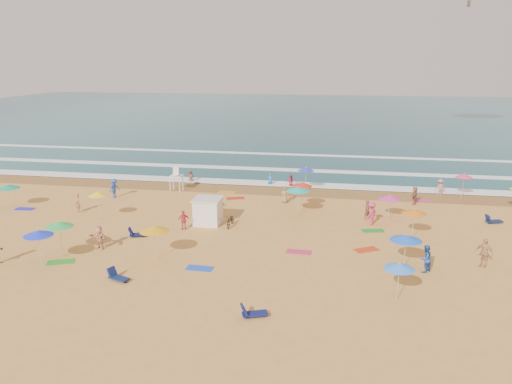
# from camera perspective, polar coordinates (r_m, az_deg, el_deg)

# --- Properties ---
(ground) EXTENTS (220.00, 220.00, 0.00)m
(ground) POSITION_cam_1_polar(r_m,az_deg,el_deg) (38.66, -0.82, -4.44)
(ground) COLOR gold
(ground) RESTS_ON ground
(ocean) EXTENTS (220.00, 140.00, 0.18)m
(ocean) POSITION_cam_1_polar(r_m,az_deg,el_deg) (120.69, 6.85, 8.70)
(ocean) COLOR #0C4756
(ocean) RESTS_ON ground
(wet_sand) EXTENTS (220.00, 220.00, 0.00)m
(wet_sand) POSITION_cam_1_polar(r_m,az_deg,el_deg) (50.46, 1.87, 0.20)
(wet_sand) COLOR olive
(wet_sand) RESTS_ON ground
(surf_foam) EXTENTS (200.00, 18.70, 0.05)m
(surf_foam) POSITION_cam_1_polar(r_m,az_deg,el_deg) (58.94, 3.11, 2.43)
(surf_foam) COLOR white
(surf_foam) RESTS_ON ground
(cabana) EXTENTS (2.00, 2.00, 2.00)m
(cabana) POSITION_cam_1_polar(r_m,az_deg,el_deg) (40.15, -5.50, -2.26)
(cabana) COLOR white
(cabana) RESTS_ON ground
(cabana_roof) EXTENTS (2.20, 2.20, 0.12)m
(cabana_roof) POSITION_cam_1_polar(r_m,az_deg,el_deg) (39.85, -5.54, -0.81)
(cabana_roof) COLOR silver
(cabana_roof) RESTS_ON cabana
(bicycle) EXTENTS (0.69, 1.89, 0.99)m
(bicycle) POSITION_cam_1_polar(r_m,az_deg,el_deg) (39.57, -2.94, -3.24)
(bicycle) COLOR black
(bicycle) RESTS_ON ground
(lifeguard_stand) EXTENTS (1.20, 1.20, 2.10)m
(lifeguard_stand) POSITION_cam_1_polar(r_m,az_deg,el_deg) (50.52, -9.09, 1.26)
(lifeguard_stand) COLOR white
(lifeguard_stand) RESTS_ON ground
(beach_umbrellas) EXTENTS (57.20, 30.44, 0.76)m
(beach_umbrellas) POSITION_cam_1_polar(r_m,az_deg,el_deg) (37.40, 3.32, -1.65)
(beach_umbrellas) COLOR green
(beach_umbrellas) RESTS_ON ground
(loungers) EXTENTS (48.70, 20.18, 0.34)m
(loungers) POSITION_cam_1_polar(r_m,az_deg,el_deg) (34.62, 3.66, -6.52)
(loungers) COLOR #0E1749
(loungers) RESTS_ON ground
(towels) EXTENTS (42.09, 21.05, 0.03)m
(towels) POSITION_cam_1_polar(r_m,az_deg,el_deg) (39.67, -4.92, -3.96)
(towels) COLOR #DD511B
(towels) RESTS_ON ground
(beachgoers) EXTENTS (42.43, 24.60, 2.13)m
(beachgoers) POSITION_cam_1_polar(r_m,az_deg,el_deg) (41.26, 0.29, -1.97)
(beachgoers) COLOR tan
(beachgoers) RESTS_ON ground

